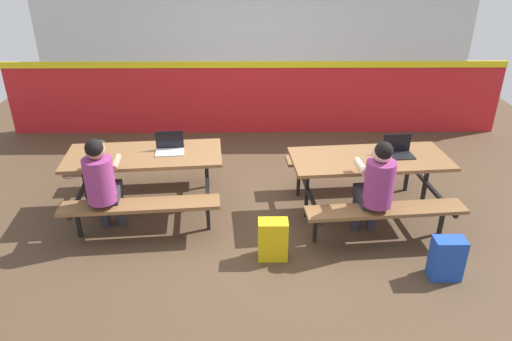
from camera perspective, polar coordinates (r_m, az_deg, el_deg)
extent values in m
cube|color=#4C3826|center=(5.78, 0.00, -5.06)|extent=(10.00, 10.00, 0.02)
cube|color=red|center=(7.94, -0.17, 8.41)|extent=(8.00, 0.12, 1.10)
cube|color=yellow|center=(7.71, -0.17, 12.50)|extent=(8.00, 0.03, 0.10)
cube|color=silver|center=(7.62, -0.18, 18.10)|extent=(6.72, 0.12, 1.40)
cube|color=brown|center=(5.65, -13.20, 1.76)|extent=(1.83, 0.91, 0.04)
cube|color=brown|center=(5.22, -13.62, -4.05)|extent=(1.70, 0.43, 0.04)
cube|color=brown|center=(6.34, -12.32, 1.78)|extent=(1.70, 0.43, 0.04)
cube|color=black|center=(5.95, -19.59, -1.82)|extent=(0.04, 0.04, 0.70)
cube|color=black|center=(5.93, -19.65, -1.48)|extent=(0.18, 1.55, 0.04)
cube|color=black|center=(5.59, -20.44, -5.59)|extent=(0.04, 0.04, 0.41)
cube|color=black|center=(6.45, -18.47, -0.82)|extent=(0.04, 0.04, 0.41)
cube|color=black|center=(5.76, -5.85, -1.25)|extent=(0.04, 0.04, 0.70)
cube|color=black|center=(5.74, -5.87, -0.90)|extent=(0.18, 1.55, 0.04)
cube|color=black|center=(5.39, -5.74, -5.13)|extent=(0.04, 0.04, 0.41)
cube|color=black|center=(6.28, -5.82, -0.27)|extent=(0.04, 0.04, 0.41)
cube|color=brown|center=(5.56, 13.41, 1.34)|extent=(1.83, 0.91, 0.04)
cube|color=brown|center=(5.17, 15.21, -4.56)|extent=(1.70, 0.43, 0.04)
cube|color=brown|center=(6.23, 11.36, 1.42)|extent=(1.70, 0.43, 0.04)
cube|color=black|center=(5.55, 6.07, -2.39)|extent=(0.04, 0.04, 0.70)
cube|color=black|center=(5.53, 6.09, -2.03)|extent=(0.18, 1.55, 0.04)
cube|color=black|center=(5.20, 7.08, -6.49)|extent=(0.04, 0.04, 0.41)
cube|color=black|center=(6.06, 5.08, -1.28)|extent=(0.04, 0.04, 0.41)
cube|color=black|center=(5.98, 19.46, -1.62)|extent=(0.04, 0.04, 0.70)
cube|color=black|center=(5.97, 19.52, -1.28)|extent=(0.18, 1.55, 0.04)
cube|color=black|center=(5.66, 21.26, -5.32)|extent=(0.04, 0.04, 0.41)
cube|color=black|center=(6.46, 17.51, -0.64)|extent=(0.04, 0.04, 0.41)
cylinder|color=#2D2D38|center=(5.68, -17.67, -4.33)|extent=(0.11, 0.11, 0.45)
cylinder|color=#2D2D38|center=(5.65, -15.88, -4.27)|extent=(0.11, 0.11, 0.45)
cube|color=#2D2D38|center=(5.40, -17.43, -2.52)|extent=(0.33, 0.41, 0.12)
cylinder|color=#8C3372|center=(5.14, -18.12, -1.10)|extent=(0.30, 0.30, 0.48)
cylinder|color=#A57A5B|center=(5.31, -19.34, 0.75)|extent=(0.11, 0.31, 0.08)
cylinder|color=#A57A5B|center=(5.25, -16.37, 0.90)|extent=(0.11, 0.31, 0.08)
sphere|color=#A57A5B|center=(5.02, -18.60, 2.34)|extent=(0.20, 0.20, 0.20)
sphere|color=black|center=(4.98, -18.72, 2.57)|extent=(0.18, 0.18, 0.18)
cylinder|color=#2D2D38|center=(5.47, 11.87, -4.82)|extent=(0.11, 0.11, 0.45)
cylinder|color=#2D2D38|center=(5.53, 13.66, -4.69)|extent=(0.11, 0.11, 0.45)
cube|color=#2D2D38|center=(5.24, 13.57, -2.94)|extent=(0.33, 0.41, 0.12)
cylinder|color=#8C3372|center=(4.98, 14.46, -1.50)|extent=(0.30, 0.30, 0.48)
cylinder|color=beige|center=(5.06, 12.37, 0.44)|extent=(0.11, 0.31, 0.08)
cylinder|color=beige|center=(5.15, 15.33, 0.57)|extent=(0.11, 0.31, 0.08)
sphere|color=beige|center=(4.86, 14.82, 2.05)|extent=(0.20, 0.20, 0.20)
sphere|color=black|center=(4.82, 14.98, 2.28)|extent=(0.18, 0.18, 0.18)
cube|color=silver|center=(5.60, -10.22, 2.16)|extent=(0.34, 0.25, 0.01)
cube|color=black|center=(5.66, -10.25, 3.63)|extent=(0.32, 0.04, 0.21)
cube|color=black|center=(5.67, 16.65, 1.71)|extent=(0.34, 0.25, 0.01)
cube|color=black|center=(5.72, 16.43, 3.18)|extent=(0.32, 0.04, 0.21)
cube|color=#1E47B2|center=(5.01, 21.75, -9.70)|extent=(0.30, 0.18, 0.44)
cube|color=#1E47B2|center=(5.12, 21.21, -9.58)|extent=(0.21, 0.04, 0.19)
cube|color=#3F724C|center=(7.03, -18.14, 1.29)|extent=(0.34, 0.14, 0.36)
torus|color=#3F724C|center=(6.93, -18.42, 3.09)|extent=(0.21, 0.21, 0.02)
cube|color=yellow|center=(4.92, 2.03, -8.22)|extent=(0.30, 0.18, 0.44)
cube|color=yellow|center=(5.04, 1.96, -8.13)|extent=(0.21, 0.04, 0.19)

